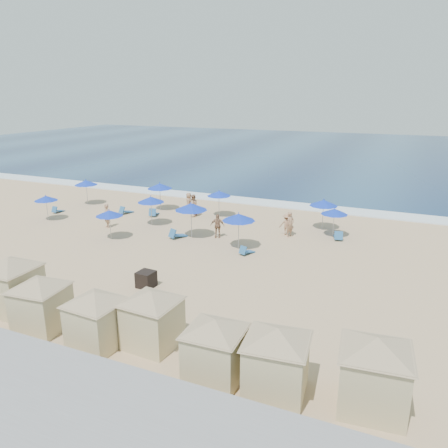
{
  "coord_description": "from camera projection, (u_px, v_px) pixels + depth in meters",
  "views": [
    {
      "loc": [
        13.68,
        -22.17,
        9.81
      ],
      "look_at": [
        2.59,
        3.0,
        1.56
      ],
      "focal_mm": 35.0,
      "sensor_mm": 36.0,
      "label": 1
    }
  ],
  "objects": [
    {
      "name": "ground",
      "position": [
        167.0,
        255.0,
        27.53
      ],
      "size": [
        160.0,
        160.0,
        0.0
      ],
      "primitive_type": "plane",
      "color": "tan",
      "rests_on": "ground"
    },
    {
      "name": "ocean",
      "position": [
        331.0,
        152.0,
        75.73
      ],
      "size": [
        160.0,
        80.0,
        0.06
      ],
      "primitive_type": "cube",
      "color": "#0E274D",
      "rests_on": "ground"
    },
    {
      "name": "surf_line",
      "position": [
        252.0,
        201.0,
        41.11
      ],
      "size": [
        160.0,
        2.5,
        0.08
      ],
      "primitive_type": "cube",
      "color": "white",
      "rests_on": "ground"
    },
    {
      "name": "trash_bin",
      "position": [
        146.0,
        279.0,
        22.95
      ],
      "size": [
        0.9,
        0.9,
        0.85
      ],
      "primitive_type": "cube",
      "rotation": [
        0.0,
        0.0,
        -0.06
      ],
      "color": "black",
      "rests_on": "ground"
    },
    {
      "name": "cabana_0",
      "position": [
        11.0,
        277.0,
        20.13
      ],
      "size": [
        4.65,
        4.65,
        2.92
      ],
      "color": "#C8B789",
      "rests_on": "ground"
    },
    {
      "name": "cabana_1",
      "position": [
        40.0,
        297.0,
        18.57
      ],
      "size": [
        4.18,
        4.18,
        2.63
      ],
      "color": "#C8B789",
      "rests_on": "ground"
    },
    {
      "name": "cabana_2",
      "position": [
        96.0,
        312.0,
        17.31
      ],
      "size": [
        4.13,
        4.13,
        2.59
      ],
      "color": "#C8B789",
      "rests_on": "ground"
    },
    {
      "name": "cabana_3",
      "position": [
        152.0,
        311.0,
        17.32
      ],
      "size": [
        4.21,
        4.21,
        2.64
      ],
      "color": "#C8B789",
      "rests_on": "ground"
    },
    {
      "name": "cabana_4",
      "position": [
        215.0,
        341.0,
        15.28
      ],
      "size": [
        4.11,
        4.11,
        2.58
      ],
      "color": "#C8B789",
      "rests_on": "ground"
    },
    {
      "name": "cabana_5",
      "position": [
        277.0,
        352.0,
        14.5
      ],
      "size": [
        4.3,
        4.3,
        2.71
      ],
      "color": "#C8B789",
      "rests_on": "ground"
    },
    {
      "name": "cabana_6",
      "position": [
        375.0,
        364.0,
        13.77
      ],
      "size": [
        4.48,
        4.48,
        2.83
      ],
      "color": "#C8B789",
      "rests_on": "ground"
    },
    {
      "name": "umbrella_0",
      "position": [
        86.0,
        183.0,
        39.62
      ],
      "size": [
        2.06,
        2.06,
        2.34
      ],
      "color": "#A5A8AD",
      "rests_on": "ground"
    },
    {
      "name": "umbrella_1",
      "position": [
        46.0,
        198.0,
        34.69
      ],
      "size": [
        1.83,
        1.83,
        2.08
      ],
      "color": "#A5A8AD",
      "rests_on": "ground"
    },
    {
      "name": "umbrella_2",
      "position": [
        109.0,
        213.0,
        30.14
      ],
      "size": [
        1.89,
        1.89,
        2.15
      ],
      "color": "#A5A8AD",
      "rests_on": "ground"
    },
    {
      "name": "umbrella_3",
      "position": [
        160.0,
        186.0,
        37.66
      ],
      "size": [
        2.16,
        2.16,
        2.46
      ],
      "color": "#A5A8AD",
      "rests_on": "ground"
    },
    {
      "name": "umbrella_4",
      "position": [
        151.0,
        199.0,
        33.32
      ],
      "size": [
        2.06,
        2.06,
        2.34
      ],
      "color": "#A5A8AD",
      "rests_on": "ground"
    },
    {
      "name": "umbrella_5",
      "position": [
        191.0,
        207.0,
        30.33
      ],
      "size": [
        2.27,
        2.27,
        2.59
      ],
      "color": "#A5A8AD",
      "rests_on": "ground"
    },
    {
      "name": "umbrella_6",
      "position": [
        219.0,
        193.0,
        35.73
      ],
      "size": [
        1.97,
        1.97,
        2.24
      ],
      "color": "#A5A8AD",
      "rests_on": "ground"
    },
    {
      "name": "umbrella_7",
      "position": [
        239.0,
        217.0,
        28.16
      ],
      "size": [
        2.17,
        2.17,
        2.46
      ],
      "color": "#A5A8AD",
      "rests_on": "ground"
    },
    {
      "name": "umbrella_8",
      "position": [
        324.0,
        203.0,
        32.19
      ],
      "size": [
        2.08,
        2.08,
        2.37
      ],
      "color": "#A5A8AD",
      "rests_on": "ground"
    },
    {
      "name": "umbrella_9",
      "position": [
        334.0,
        211.0,
        30.57
      ],
      "size": [
        1.89,
        1.89,
        2.15
      ],
      "color": "#A5A8AD",
      "rests_on": "ground"
    },
    {
      "name": "beach_chair_0",
      "position": [
        57.0,
        210.0,
        37.31
      ],
      "size": [
        0.52,
        1.13,
        0.62
      ],
      "color": "#275D91",
      "rests_on": "ground"
    },
    {
      "name": "beach_chair_1",
      "position": [
        125.0,
        211.0,
        37.0
      ],
      "size": [
        0.89,
        1.36,
        0.69
      ],
      "color": "#275D91",
      "rests_on": "ground"
    },
    {
      "name": "beach_chair_2",
      "position": [
        154.0,
        213.0,
        36.31
      ],
      "size": [
        0.93,
        1.41,
        0.71
      ],
      "color": "#275D91",
      "rests_on": "ground"
    },
    {
      "name": "beach_chair_3",
      "position": [
        176.0,
        235.0,
        30.75
      ],
      "size": [
        1.08,
        1.45,
        0.73
      ],
      "color": "#275D91",
      "rests_on": "ground"
    },
    {
      "name": "beach_chair_4",
      "position": [
        246.0,
        251.0,
        27.66
      ],
      "size": [
        0.84,
        1.22,
        0.61
      ],
      "color": "#275D91",
      "rests_on": "ground"
    },
    {
      "name": "beach_chair_5",
      "position": [
        338.0,
        236.0,
        30.44
      ],
      "size": [
        0.84,
        1.36,
        0.69
      ],
      "color": "#275D91",
      "rests_on": "ground"
    },
    {
      "name": "beachgoer_0",
      "position": [
        107.0,
        216.0,
        33.02
      ],
      "size": [
        0.8,
        0.74,
        1.83
      ],
      "primitive_type": "imported",
      "rotation": [
        0.0,
        0.0,
        5.69
      ],
      "color": "#A17759",
      "rests_on": "ground"
    },
    {
      "name": "beachgoer_1",
      "position": [
        193.0,
        206.0,
        35.94
      ],
      "size": [
        0.82,
        0.99,
        1.86
      ],
      "primitive_type": "imported",
      "rotation": [
        0.0,
        0.0,
        4.85
      ],
      "color": "#A17759",
      "rests_on": "ground"
    },
    {
      "name": "beachgoer_2",
      "position": [
        217.0,
        226.0,
        30.74
      ],
      "size": [
        1.08,
        0.68,
        1.71
      ],
      "primitive_type": "imported",
      "rotation": [
        0.0,
        0.0,
        0.29
      ],
      "color": "#A17759",
      "rests_on": "ground"
    },
    {
      "name": "beachgoer_3",
      "position": [
        287.0,
        224.0,
        31.32
      ],
      "size": [
        1.14,
        0.83,
        1.58
      ],
      "primitive_type": "imported",
      "rotation": [
        0.0,
        0.0,
        3.4
      ],
      "color": "#A17759",
      "rests_on": "ground"
    },
    {
      "name": "beachgoer_4",
      "position": [
        189.0,
        202.0,
        37.39
      ],
      "size": [
        0.8,
        0.96,
        1.69
      ],
      "primitive_type": "imported",
      "rotation": [
        0.0,
        0.0,
        1.95
      ],
      "color": "#A17759",
      "rests_on": "ground"
    },
    {
      "name": "beachgoer_5",
      "position": [
        290.0,
        224.0,
        30.88
      ],
      "size": [
        0.68,
        0.79,
        1.83
      ],
      "primitive_type": "imported",
      "rotation": [
        0.0,
        0.0,
        1.14
      ],
      "color": "#A17759",
      "rests_on": "ground"
    }
  ]
}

